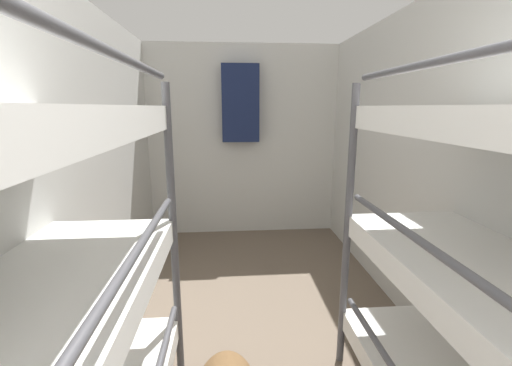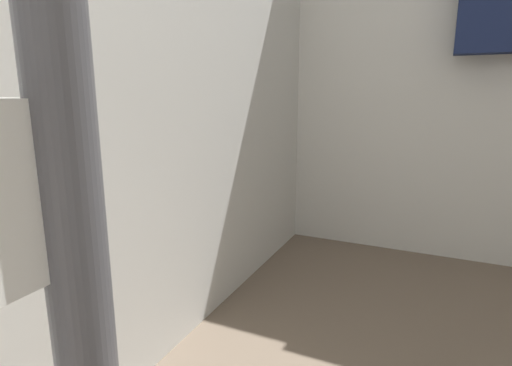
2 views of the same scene
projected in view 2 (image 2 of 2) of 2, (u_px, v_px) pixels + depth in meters
The scene contains 1 object.
wall_back at pixel (504, 59), 2.16m from camera, with size 2.45×0.06×2.34m.
Camera 2 is at (-0.28, 2.11, 0.98)m, focal length 28.00 mm.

